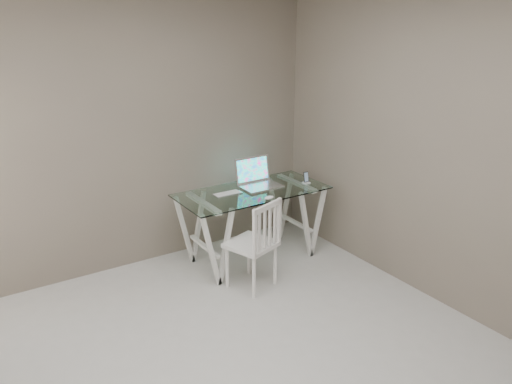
% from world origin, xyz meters
% --- Properties ---
extents(room, '(4.50, 4.52, 2.71)m').
position_xyz_m(room, '(-0.06, 0.02, 1.72)').
color(room, '#AEACA6').
rests_on(room, ground).
extents(desk, '(1.50, 0.70, 0.75)m').
position_xyz_m(desk, '(1.06, 1.67, 0.38)').
color(desk, silver).
rests_on(desk, ground).
extents(chair, '(0.50, 0.50, 0.86)m').
position_xyz_m(chair, '(0.78, 1.15, 0.47)').
color(chair, silver).
rests_on(chair, ground).
extents(laptop, '(0.40, 0.33, 0.28)m').
position_xyz_m(laptop, '(1.19, 1.79, 0.81)').
color(laptop, silver).
rests_on(laptop, desk).
extents(keyboard, '(0.28, 0.12, 0.01)m').
position_xyz_m(keyboard, '(0.80, 1.73, 0.75)').
color(keyboard, silver).
rests_on(keyboard, desk).
extents(mouse, '(0.10, 0.06, 0.03)m').
position_xyz_m(mouse, '(1.07, 1.38, 0.76)').
color(mouse, white).
rests_on(mouse, desk).
extents(phone_dock, '(0.06, 0.06, 0.12)m').
position_xyz_m(phone_dock, '(1.66, 1.57, 0.78)').
color(phone_dock, white).
rests_on(phone_dock, desk).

